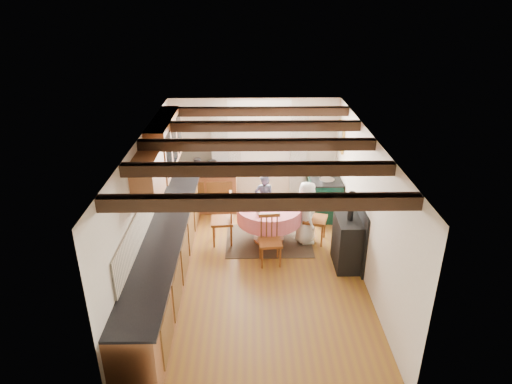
{
  "coord_description": "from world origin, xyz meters",
  "views": [
    {
      "loc": [
        -0.11,
        -6.47,
        4.49
      ],
      "look_at": [
        0.0,
        0.8,
        1.15
      ],
      "focal_mm": 31.38,
      "sensor_mm": 36.0,
      "label": 1
    }
  ],
  "objects_px": {
    "chair_near": "(270,241)",
    "chair_right": "(315,217)",
    "cup": "(258,212)",
    "aga_range": "(324,196)",
    "child_far": "(264,200)",
    "cast_iron_stove": "(349,230)",
    "chair_left": "(222,219)",
    "dining_table": "(269,224)",
    "child_right": "(306,213)"
  },
  "relations": [
    {
      "from": "chair_left",
      "to": "child_right",
      "type": "xyz_separation_m",
      "value": [
        1.59,
        0.02,
        0.11
      ]
    },
    {
      "from": "child_right",
      "to": "chair_left",
      "type": "bearing_deg",
      "value": 84.78
    },
    {
      "from": "chair_left",
      "to": "aga_range",
      "type": "xyz_separation_m",
      "value": [
        2.11,
        1.12,
        -0.06
      ]
    },
    {
      "from": "child_far",
      "to": "child_right",
      "type": "bearing_deg",
      "value": 135.6
    },
    {
      "from": "dining_table",
      "to": "cast_iron_stove",
      "type": "distance_m",
      "value": 1.62
    },
    {
      "from": "dining_table",
      "to": "cup",
      "type": "relative_size",
      "value": 12.18
    },
    {
      "from": "dining_table",
      "to": "chair_left",
      "type": "height_order",
      "value": "chair_left"
    },
    {
      "from": "cup",
      "to": "cast_iron_stove",
      "type": "bearing_deg",
      "value": -19.74
    },
    {
      "from": "chair_right",
      "to": "child_far",
      "type": "bearing_deg",
      "value": 69.62
    },
    {
      "from": "chair_near",
      "to": "child_far",
      "type": "distance_m",
      "value": 1.49
    },
    {
      "from": "chair_left",
      "to": "cup",
      "type": "relative_size",
      "value": 10.04
    },
    {
      "from": "chair_right",
      "to": "cup",
      "type": "height_order",
      "value": "chair_right"
    },
    {
      "from": "child_right",
      "to": "cup",
      "type": "xyz_separation_m",
      "value": [
        -0.92,
        -0.28,
        0.17
      ]
    },
    {
      "from": "chair_right",
      "to": "child_right",
      "type": "relative_size",
      "value": 0.83
    },
    {
      "from": "child_right",
      "to": "chair_right",
      "type": "bearing_deg",
      "value": -93.47
    },
    {
      "from": "chair_left",
      "to": "cup",
      "type": "height_order",
      "value": "chair_left"
    },
    {
      "from": "chair_left",
      "to": "aga_range",
      "type": "bearing_deg",
      "value": 114.8
    },
    {
      "from": "dining_table",
      "to": "cast_iron_stove",
      "type": "relative_size",
      "value": 0.86
    },
    {
      "from": "child_right",
      "to": "cup",
      "type": "relative_size",
      "value": 12.27
    },
    {
      "from": "aga_range",
      "to": "cast_iron_stove",
      "type": "height_order",
      "value": "cast_iron_stove"
    },
    {
      "from": "cast_iron_stove",
      "to": "chair_left",
      "type": "bearing_deg",
      "value": 159.77
    },
    {
      "from": "chair_right",
      "to": "cup",
      "type": "bearing_deg",
      "value": 121.71
    },
    {
      "from": "chair_near",
      "to": "child_right",
      "type": "distance_m",
      "value": 1.05
    },
    {
      "from": "cup",
      "to": "child_right",
      "type": "bearing_deg",
      "value": 16.93
    },
    {
      "from": "aga_range",
      "to": "child_far",
      "type": "bearing_deg",
      "value": -163.91
    },
    {
      "from": "child_far",
      "to": "aga_range",
      "type": "bearing_deg",
      "value": -164.63
    },
    {
      "from": "dining_table",
      "to": "aga_range",
      "type": "distance_m",
      "value": 1.63
    },
    {
      "from": "chair_right",
      "to": "cast_iron_stove",
      "type": "height_order",
      "value": "cast_iron_stove"
    },
    {
      "from": "chair_right",
      "to": "aga_range",
      "type": "bearing_deg",
      "value": 0.04
    },
    {
      "from": "chair_near",
      "to": "cup",
      "type": "height_order",
      "value": "chair_near"
    },
    {
      "from": "dining_table",
      "to": "cast_iron_stove",
      "type": "height_order",
      "value": "cast_iron_stove"
    },
    {
      "from": "dining_table",
      "to": "chair_left",
      "type": "xyz_separation_m",
      "value": [
        -0.89,
        -0.04,
        0.14
      ]
    },
    {
      "from": "cup",
      "to": "aga_range",
      "type": "bearing_deg",
      "value": 44.05
    },
    {
      "from": "child_far",
      "to": "cup",
      "type": "relative_size",
      "value": 10.83
    },
    {
      "from": "chair_near",
      "to": "chair_right",
      "type": "relative_size",
      "value": 0.9
    },
    {
      "from": "chair_right",
      "to": "cast_iron_stove",
      "type": "distance_m",
      "value": 0.97
    },
    {
      "from": "chair_right",
      "to": "aga_range",
      "type": "height_order",
      "value": "chair_right"
    },
    {
      "from": "aga_range",
      "to": "cast_iron_stove",
      "type": "relative_size",
      "value": 0.68
    },
    {
      "from": "chair_near",
      "to": "aga_range",
      "type": "xyz_separation_m",
      "value": [
        1.23,
        1.86,
        -0.01
      ]
    },
    {
      "from": "child_far",
      "to": "cup",
      "type": "height_order",
      "value": "child_far"
    },
    {
      "from": "dining_table",
      "to": "child_far",
      "type": "height_order",
      "value": "child_far"
    },
    {
      "from": "child_far",
      "to": "chair_near",
      "type": "bearing_deg",
      "value": 91.58
    },
    {
      "from": "dining_table",
      "to": "chair_right",
      "type": "distance_m",
      "value": 0.89
    },
    {
      "from": "chair_near",
      "to": "child_far",
      "type": "xyz_separation_m",
      "value": [
        -0.06,
        1.49,
        0.09
      ]
    },
    {
      "from": "chair_left",
      "to": "cast_iron_stove",
      "type": "xyz_separation_m",
      "value": [
        2.22,
        -0.82,
        0.21
      ]
    },
    {
      "from": "cast_iron_stove",
      "to": "child_far",
      "type": "distance_m",
      "value": 2.11
    },
    {
      "from": "child_right",
      "to": "child_far",
      "type": "bearing_deg",
      "value": 40.56
    },
    {
      "from": "chair_left",
      "to": "chair_right",
      "type": "bearing_deg",
      "value": 87.48
    },
    {
      "from": "dining_table",
      "to": "child_far",
      "type": "distance_m",
      "value": 0.74
    },
    {
      "from": "child_far",
      "to": "child_right",
      "type": "distance_m",
      "value": 1.07
    }
  ]
}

